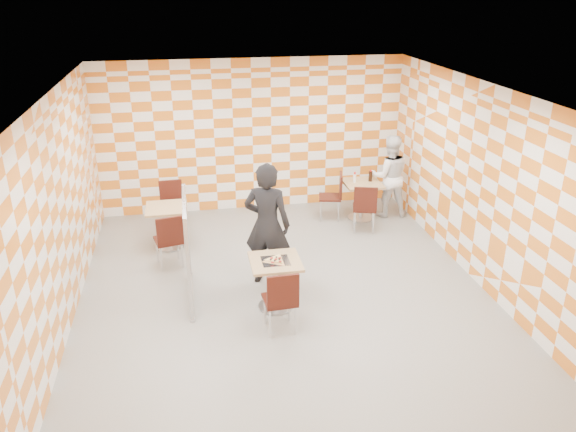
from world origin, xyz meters
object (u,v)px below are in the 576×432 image
object	(u,v)px
chair_second_front	(365,205)
man_dark	(267,225)
empty_table	(168,220)
main_table	(275,276)
chair_empty_far	(172,201)
sport_bottle	(355,178)
chair_second_side	(335,193)
partition	(188,249)
man_white	(389,176)
chair_empty_near	(169,237)
soda_bottle	(370,176)
second_table	(362,194)
chair_main_front	(281,297)

from	to	relation	value
chair_second_front	man_dark	bearing A→B (deg)	-143.39
empty_table	main_table	bearing A→B (deg)	-56.66
chair_second_front	chair_empty_far	size ratio (longest dim) A/B	1.00
sport_bottle	chair_second_front	bearing A→B (deg)	-89.83
chair_second_side	partition	xyz separation A→B (m)	(-2.84, -2.50, 0.25)
chair_empty_far	man_dark	size ratio (longest dim) A/B	0.48
chair_second_front	man_dark	xyz separation A→B (m)	(-2.03, -1.50, 0.42)
chair_empty_far	man_white	world-z (taller)	man_white
chair_second_side	man_white	world-z (taller)	man_white
chair_second_front	chair_empty_near	xyz separation A→B (m)	(-3.51, -0.76, 0.00)
chair_second_side	soda_bottle	xyz separation A→B (m)	(0.69, -0.04, 0.31)
man_white	main_table	bearing A→B (deg)	54.27
main_table	chair_empty_far	xyz separation A→B (m)	(-1.45, 3.09, 0.04)
empty_table	sport_bottle	size ratio (longest dim) A/B	3.75
main_table	empty_table	xyz separation A→B (m)	(-1.52, 2.30, 0.00)
empty_table	chair_empty_near	xyz separation A→B (m)	(0.04, -0.81, 0.04)
chair_second_front	empty_table	bearing A→B (deg)	179.34
main_table	partition	xyz separation A→B (m)	(-1.19, 0.48, 0.28)
empty_table	chair_empty_near	distance (m)	0.81
second_table	chair_empty_far	distance (m)	3.62
chair_empty_near	man_white	size ratio (longest dim) A/B	0.57
chair_second_front	sport_bottle	world-z (taller)	sport_bottle
empty_table	partition	size ratio (longest dim) A/B	0.48
chair_main_front	chair_empty_near	size ratio (longest dim) A/B	1.00
second_table	chair_empty_far	xyz separation A→B (m)	(-3.62, 0.18, 0.04)
chair_second_side	empty_table	bearing A→B (deg)	-167.92
man_white	man_dark	bearing A→B (deg)	45.99
empty_table	chair_main_front	size ratio (longest dim) A/B	0.81
chair_second_front	man_white	world-z (taller)	man_white
man_dark	sport_bottle	bearing A→B (deg)	-109.52
chair_second_front	soda_bottle	world-z (taller)	soda_bottle
partition	sport_bottle	bearing A→B (deg)	37.53
chair_second_side	second_table	bearing A→B (deg)	-8.51
chair_second_side	sport_bottle	size ratio (longest dim) A/B	4.62
soda_bottle	man_dark	bearing A→B (deg)	-136.90
man_white	sport_bottle	xyz separation A→B (m)	(-0.71, -0.04, 0.02)
man_white	soda_bottle	xyz separation A→B (m)	(-0.40, -0.05, 0.04)
empty_table	man_white	bearing A→B (deg)	9.26
chair_main_front	chair_empty_near	world-z (taller)	same
chair_main_front	soda_bottle	distance (m)	4.32
chair_empty_far	man_dark	bearing A→B (deg)	-58.11
chair_empty_far	man_white	size ratio (longest dim) A/B	0.57
main_table	man_white	world-z (taller)	man_white
chair_empty_near	chair_empty_far	xyz separation A→B (m)	(0.03, 1.59, 0.00)
chair_main_front	chair_empty_near	bearing A→B (deg)	123.98
chair_second_side	main_table	bearing A→B (deg)	-119.03
man_white	chair_main_front	bearing A→B (deg)	59.49
partition	man_dark	size ratio (longest dim) A/B	0.80
main_table	chair_empty_far	world-z (taller)	chair_empty_far
second_table	man_dark	distance (m)	3.09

